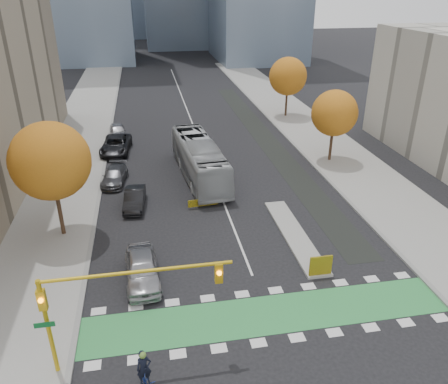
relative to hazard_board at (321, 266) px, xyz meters
name	(u,v)px	position (x,y,z in m)	size (l,w,h in m)	color
ground	(276,335)	(-4.00, -4.20, -0.80)	(300.00, 300.00, 0.00)	black
sidewalk_west	(60,188)	(-17.50, 15.80, -0.73)	(7.00, 120.00, 0.15)	gray
sidewalk_east	(352,167)	(9.50, 15.80, -0.73)	(7.00, 120.00, 0.15)	gray
curb_west	(101,185)	(-14.00, 15.80, -0.73)	(0.30, 120.00, 0.16)	gray
curb_east	(318,169)	(6.00, 15.80, -0.73)	(0.30, 120.00, 0.16)	gray
bike_crossing	(268,314)	(-4.00, -2.70, -0.79)	(20.00, 3.00, 0.01)	#2D8C43
centre_line	(190,117)	(-4.00, 35.80, -0.80)	(0.15, 70.00, 0.01)	silver
bike_lane_paint	(265,138)	(3.50, 25.80, -0.80)	(2.50, 50.00, 0.01)	black
median_island	(294,235)	(0.00, 4.80, -0.72)	(1.60, 10.00, 0.16)	gray
hazard_board	(321,266)	(0.00, 0.00, 0.00)	(1.40, 0.12, 1.30)	yellow
tree_west	(51,161)	(-16.00, 7.80, 4.82)	(5.20, 5.20, 8.22)	#332114
tree_east_near	(334,113)	(8.00, 17.80, 4.06)	(4.40, 4.40, 7.08)	#332114
tree_east_far	(288,76)	(8.50, 33.80, 4.44)	(4.80, 4.80, 7.65)	#332114
traffic_signal_west	(106,296)	(-11.93, -4.71, 3.23)	(8.53, 0.56, 5.20)	#BF9914
cyclist	(145,378)	(-10.54, -6.45, -0.04)	(1.03, 2.06, 2.27)	navy
bus	(199,159)	(-5.23, 16.17, 0.94)	(2.93, 12.53, 3.49)	#9DA1A4
parked_car_a	(142,269)	(-10.57, 1.48, 0.05)	(2.00, 4.98, 1.70)	#9A9A9F
parked_car_b	(135,199)	(-11.05, 11.24, -0.10)	(1.49, 4.28, 1.41)	black
parked_car_c	(114,176)	(-12.82, 16.24, -0.13)	(1.87, 4.61, 1.34)	#46474B
parked_car_d	(116,145)	(-13.00, 24.06, 0.03)	(2.75, 5.95, 1.65)	black
parked_car_e	(118,131)	(-13.00, 29.06, -0.06)	(1.75, 4.36, 1.49)	#9C9CA1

